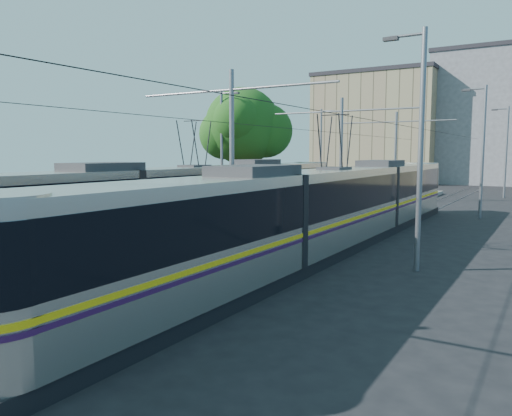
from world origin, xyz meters
The scene contains 13 objects.
ground centered at (0.00, 0.00, 0.00)m, with size 160.00×160.00×0.00m, color black.
platform centered at (0.00, 17.00, 0.15)m, with size 4.00×50.00×0.30m, color gray.
tactile_strip_left centered at (-1.45, 17.00, 0.30)m, with size 0.70×50.00×0.01m, color gray.
tactile_strip_right centered at (1.45, 17.00, 0.30)m, with size 0.70×50.00×0.01m, color gray.
rails centered at (0.00, 17.00, 0.02)m, with size 8.71×70.00×0.03m.
tram_left centered at (-3.60, 10.13, 1.71)m, with size 2.43×28.65×5.50m.
tram_right centered at (3.60, 10.12, 1.86)m, with size 2.43×31.32×5.50m.
catenary centered at (0.00, 14.15, 4.52)m, with size 9.20×70.00×7.00m.
street_lamps centered at (0.00, 21.00, 4.18)m, with size 15.18×38.22×8.00m.
shelter centered at (0.71, 13.96, 1.63)m, with size 1.10×1.34×2.54m.
tree centered at (-7.11, 20.72, 5.74)m, with size 5.84×5.40×8.48m.
building_left centered at (-10.00, 60.00, 7.41)m, with size 16.32×12.24×14.81m.
building_centre centered at (6.00, 64.00, 8.50)m, with size 18.36×14.28×16.98m.
Camera 1 is at (11.39, -8.98, 3.97)m, focal length 35.00 mm.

